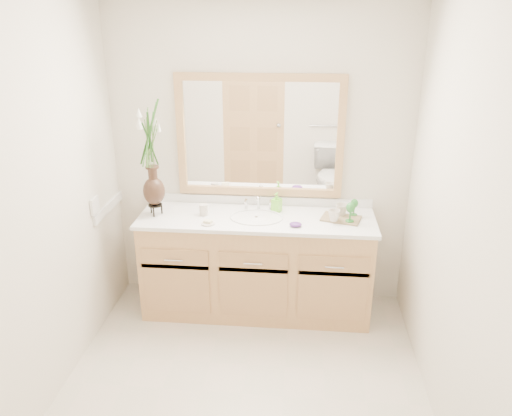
# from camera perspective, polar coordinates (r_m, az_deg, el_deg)

# --- Properties ---
(floor) EXTENTS (2.60, 2.60, 0.00)m
(floor) POSITION_cam_1_polar(r_m,az_deg,el_deg) (3.47, -1.56, -20.45)
(floor) COLOR beige
(floor) RESTS_ON ground
(wall_back) EXTENTS (2.40, 0.02, 2.40)m
(wall_back) POSITION_cam_1_polar(r_m,az_deg,el_deg) (4.03, 0.44, 5.41)
(wall_back) COLOR silver
(wall_back) RESTS_ON floor
(wall_front) EXTENTS (2.40, 0.02, 2.40)m
(wall_front) POSITION_cam_1_polar(r_m,az_deg,el_deg) (1.72, -7.40, -19.57)
(wall_front) COLOR silver
(wall_front) RESTS_ON floor
(wall_left) EXTENTS (0.02, 2.60, 2.40)m
(wall_left) POSITION_cam_1_polar(r_m,az_deg,el_deg) (3.18, -23.79, -1.02)
(wall_left) COLOR silver
(wall_left) RESTS_ON floor
(wall_right) EXTENTS (0.02, 2.60, 2.40)m
(wall_right) POSITION_cam_1_polar(r_m,az_deg,el_deg) (2.93, 22.24, -2.71)
(wall_right) COLOR silver
(wall_right) RESTS_ON floor
(vanity) EXTENTS (1.80, 0.55, 0.80)m
(vanity) POSITION_cam_1_polar(r_m,az_deg,el_deg) (4.07, 0.07, -6.60)
(vanity) COLOR tan
(vanity) RESTS_ON floor
(counter) EXTENTS (1.84, 0.57, 0.03)m
(counter) POSITION_cam_1_polar(r_m,az_deg,el_deg) (3.89, 0.07, -1.21)
(counter) COLOR white
(counter) RESTS_ON vanity
(sink) EXTENTS (0.38, 0.34, 0.23)m
(sink) POSITION_cam_1_polar(r_m,az_deg,el_deg) (3.89, 0.05, -1.84)
(sink) COLOR white
(sink) RESTS_ON counter
(mirror) EXTENTS (1.32, 0.04, 0.97)m
(mirror) POSITION_cam_1_polar(r_m,az_deg,el_deg) (3.96, 0.43, 8.18)
(mirror) COLOR white
(mirror) RESTS_ON wall_back
(switch_plate) EXTENTS (0.02, 0.12, 0.12)m
(switch_plate) POSITION_cam_1_polar(r_m,az_deg,el_deg) (3.89, -17.96, 0.29)
(switch_plate) COLOR white
(switch_plate) RESTS_ON wall_left
(flower_vase) EXTENTS (0.20, 0.20, 0.82)m
(flower_vase) POSITION_cam_1_polar(r_m,az_deg,el_deg) (3.84, -11.98, 6.96)
(flower_vase) COLOR black
(flower_vase) RESTS_ON counter
(tumbler) EXTENTS (0.07, 0.07, 0.09)m
(tumbler) POSITION_cam_1_polar(r_m,az_deg,el_deg) (3.92, -6.00, -0.20)
(tumbler) COLOR beige
(tumbler) RESTS_ON counter
(soap_dish) EXTENTS (0.10, 0.10, 0.03)m
(soap_dish) POSITION_cam_1_polar(r_m,az_deg,el_deg) (3.76, -5.52, -1.72)
(soap_dish) COLOR beige
(soap_dish) RESTS_ON counter
(soap_bottle) EXTENTS (0.08, 0.08, 0.14)m
(soap_bottle) POSITION_cam_1_polar(r_m,az_deg,el_deg) (3.97, 2.37, 0.57)
(soap_bottle) COLOR #76E636
(soap_bottle) RESTS_ON counter
(purple_dish) EXTENTS (0.09, 0.08, 0.03)m
(purple_dish) POSITION_cam_1_polar(r_m,az_deg,el_deg) (3.72, 4.54, -1.88)
(purple_dish) COLOR #502571
(purple_dish) RESTS_ON counter
(tray) EXTENTS (0.33, 0.26, 0.01)m
(tray) POSITION_cam_1_polar(r_m,az_deg,el_deg) (3.89, 9.68, -1.18)
(tray) COLOR brown
(tray) RESTS_ON counter
(mug_left) EXTENTS (0.10, 0.09, 0.09)m
(mug_left) POSITION_cam_1_polar(r_m,az_deg,el_deg) (3.81, 8.91, -0.81)
(mug_left) COLOR beige
(mug_left) RESTS_ON tray
(mug_right) EXTENTS (0.12, 0.12, 0.09)m
(mug_right) POSITION_cam_1_polar(r_m,az_deg,el_deg) (3.92, 9.76, -0.14)
(mug_right) COLOR beige
(mug_right) RESTS_ON tray
(goblet_front) EXTENTS (0.07, 0.07, 0.15)m
(goblet_front) POSITION_cam_1_polar(r_m,az_deg,el_deg) (3.79, 10.75, -0.08)
(goblet_front) COLOR #267429
(goblet_front) RESTS_ON tray
(goblet_back) EXTENTS (0.06, 0.06, 0.13)m
(goblet_back) POSITION_cam_1_polar(r_m,az_deg,el_deg) (3.93, 11.18, 0.42)
(goblet_back) COLOR #267429
(goblet_back) RESTS_ON tray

